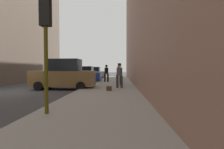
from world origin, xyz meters
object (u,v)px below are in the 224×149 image
pedestrian_in_red_jacket (119,74)px  pedestrian_with_fedora (106,72)px  traffic_light (46,29)px  parked_blue_sedan (83,75)px  parked_silver_sedan (92,73)px  fire_hydrant (90,82)px  pedestrian_with_beanie (119,74)px  parked_bronze_suv (64,75)px  pedestrian_in_tan_coat (119,73)px  duffel_bag (109,88)px

pedestrian_in_red_jacket → pedestrian_with_fedora: pedestrian_with_fedora is taller
traffic_light → parked_blue_sedan: bearing=97.4°
parked_silver_sedan → pedestrian_with_fedora: bearing=-71.4°
pedestrian_with_fedora → fire_hydrant: bearing=-101.2°
pedestrian_with_beanie → pedestrian_with_fedora: bearing=103.3°
parked_bronze_suv → fire_hydrant: bearing=22.8°
fire_hydrant → pedestrian_with_fedora: 4.93m
parked_blue_sedan → pedestrian_with_beanie: size_ratio=2.38×
traffic_light → pedestrian_in_tan_coat: size_ratio=2.11×
parked_bronze_suv → pedestrian_in_red_jacket: 4.40m
traffic_light → duffel_bag: 6.44m
parked_silver_sedan → duffel_bag: bearing=-77.4°
parked_blue_sedan → pedestrian_in_tan_coat: pedestrian_in_tan_coat is taller
parked_silver_sedan → pedestrian_with_beanie: (4.13, -14.01, 0.29)m
parked_bronze_suv → parked_blue_sedan: 6.71m
parked_blue_sedan → parked_silver_sedan: size_ratio=1.00×
pedestrian_with_fedora → pedestrian_in_red_jacket: bearing=-71.1°
parked_silver_sedan → traffic_light: bearing=-85.0°
pedestrian_with_beanie → pedestrian_with_fedora: size_ratio=1.00×
pedestrian_in_red_jacket → pedestrian_with_fedora: bearing=108.9°
fire_hydrant → pedestrian_in_tan_coat: 3.31m
parked_blue_sedan → pedestrian_with_beanie: (4.13, -6.98, 0.29)m
parked_blue_sedan → pedestrian_with_beanie: bearing=-59.4°
fire_hydrant → traffic_light: size_ratio=0.20×
parked_blue_sedan → pedestrian_with_fedora: 3.00m
parked_blue_sedan → pedestrian_with_beanie: 8.11m
traffic_light → parked_bronze_suv: bearing=103.8°
pedestrian_with_beanie → fire_hydrant: bearing=156.2°
fire_hydrant → pedestrian_with_fedora: (0.95, 4.80, 0.64)m
pedestrian_with_fedora → pedestrian_with_beanie: bearing=-76.7°
parked_bronze_suv → fire_hydrant: (1.80, 0.76, -0.54)m
traffic_light → pedestrian_in_red_jacket: bearing=76.3°
pedestrian_in_tan_coat → pedestrian_with_fedora: pedestrian_with_fedora is taller
pedestrian_with_beanie → pedestrian_with_fedora: 5.98m
duffel_bag → pedestrian_in_red_jacket: bearing=79.7°
fire_hydrant → pedestrian_with_fedora: pedestrian_with_fedora is taller
parked_silver_sedan → traffic_light: traffic_light is taller
pedestrian_with_fedora → traffic_light: bearing=-93.9°
fire_hydrant → duffel_bag: bearing=-56.9°
parked_bronze_suv → pedestrian_in_tan_coat: 5.11m
pedestrian_in_red_jacket → parked_bronze_suv: bearing=-158.3°
parked_blue_sedan → pedestrian_with_fedora: size_ratio=2.38×
pedestrian_with_fedora → duffel_bag: bearing=-84.4°
parked_bronze_suv → traffic_light: (1.85, -7.53, 1.73)m
pedestrian_with_fedora → pedestrian_in_tan_coat: bearing=-61.9°
parked_silver_sedan → fire_hydrant: parked_silver_sedan is taller
parked_bronze_suv → pedestrian_with_fedora: bearing=63.7°
traffic_light → pedestrian_with_beanie: (2.28, 7.26, -1.62)m
parked_bronze_suv → pedestrian_in_tan_coat: bearing=37.3°
pedestrian_in_red_jacket → duffel_bag: 3.58m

